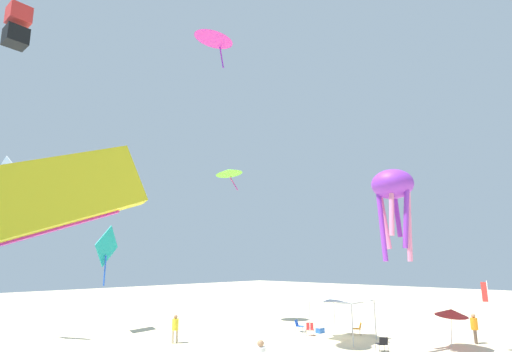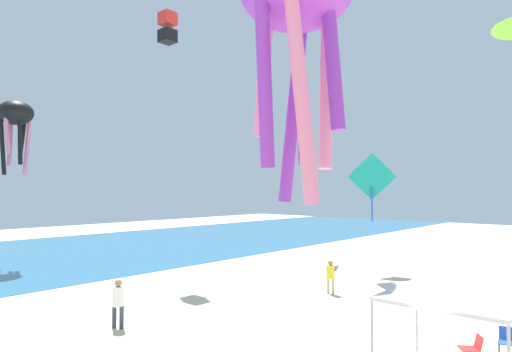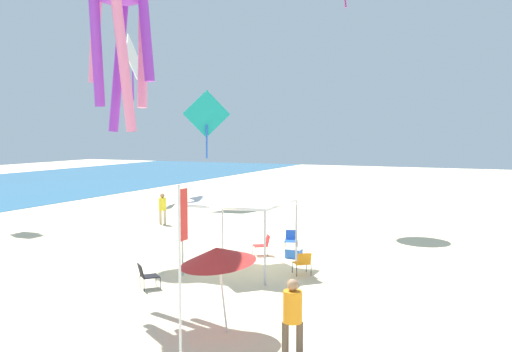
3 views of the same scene
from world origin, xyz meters
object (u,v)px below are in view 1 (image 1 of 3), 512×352
folding_chair_facing_ocean (358,328)px  beach_umbrella (451,312)px  banner_flag (489,308)px  person_beachcomber (474,326)px  kite_octopus_purple (393,189)px  cooler_box (320,330)px  folding_chair_left_of_tent (310,328)px  folding_chair_near_cooler (382,343)px  kite_delta_magenta (214,36)px  kite_diamond_teal (107,248)px  kite_box_red (17,26)px  kite_parafoil_yellow (24,201)px  person_kite_handler (175,326)px  kite_diamond_white (7,183)px  canopy_tent (342,297)px  kite_delta_lime (229,172)px  folding_chair_right_of_tent (299,325)px

folding_chair_facing_ocean → beach_umbrella: bearing=52.7°
folding_chair_facing_ocean → banner_flag: banner_flag is taller
person_beachcomber → kite_octopus_purple: 10.28m
cooler_box → kite_octopus_purple: (-7.22, 2.64, 8.95)m
folding_chair_left_of_tent → person_beachcomber: size_ratio=0.46×
folding_chair_near_cooler → kite_delta_magenta: kite_delta_magenta is taller
kite_diamond_teal → kite_box_red: (-8.95, 9.88, 9.90)m
cooler_box → kite_parafoil_yellow: 24.95m
person_kite_handler → cooler_box: bearing=159.5°
person_beachcomber → kite_parafoil_yellow: 26.43m
folding_chair_facing_ocean → kite_diamond_white: size_ratio=0.17×
folding_chair_left_of_tent → kite_diamond_teal: bearing=-176.8°
beach_umbrella → kite_box_red: kite_box_red is taller
canopy_tent → folding_chair_near_cooler: bearing=154.3°
banner_flag → person_kite_handler: size_ratio=2.29×
beach_umbrella → kite_octopus_purple: 8.25m
beach_umbrella → person_kite_handler: 16.85m
cooler_box → banner_flag: bearing=-172.5°
canopy_tent → person_kite_handler: bearing=48.6°
canopy_tent → kite_delta_lime: 14.86m
kite_diamond_teal → kite_parafoil_yellow: size_ratio=0.95×
banner_flag → kite_diamond_teal: bearing=27.9°
person_kite_handler → kite_diamond_teal: 8.84m
folding_chair_facing_ocean → kite_diamond_teal: (14.18, 11.66, 5.48)m
kite_delta_magenta → kite_delta_lime: 13.58m
folding_chair_left_of_tent → cooler_box: (0.04, -1.30, -0.27)m
kite_delta_magenta → beach_umbrella: bearing=122.7°
cooler_box → person_kite_handler: 10.32m
kite_delta_lime → kite_delta_magenta: bearing=19.2°
kite_delta_lime → canopy_tent: bearing=68.7°
person_beachcomber → kite_box_red: (12.10, 23.71, 14.81)m
folding_chair_facing_ocean → kite_delta_lime: bearing=-113.9°
folding_chair_facing_ocean → kite_parafoil_yellow: (-6.50, 23.79, 5.53)m
kite_delta_lime → cooler_box: bearing=76.5°
kite_parafoil_yellow → banner_flag: bearing=179.5°
beach_umbrella → cooler_box: size_ratio=3.70×
folding_chair_right_of_tent → kite_diamond_white: size_ratio=0.17×
folding_chair_right_of_tent → person_beachcomber: person_beachcomber is taller
kite_diamond_white → kite_delta_lime: kite_delta_lime is taller
folding_chair_left_of_tent → kite_octopus_purple: 11.34m
person_beachcomber → kite_diamond_teal: kite_diamond_teal is taller
canopy_tent → person_beachcomber: size_ratio=1.80×
kite_diamond_teal → kite_delta_magenta: (-11.72, -0.00, 12.75)m
canopy_tent → kite_diamond_white: 23.69m
kite_diamond_white → kite_delta_lime: bearing=41.9°
canopy_tent → folding_chair_facing_ocean: bearing=-85.8°
cooler_box → kite_diamond_white: (13.14, 17.21, 9.92)m
person_kite_handler → folding_chair_facing_ocean: bearing=152.3°
cooler_box → kite_diamond_white: kite_diamond_white is taller
banner_flag → kite_delta_magenta: kite_delta_magenta is taller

